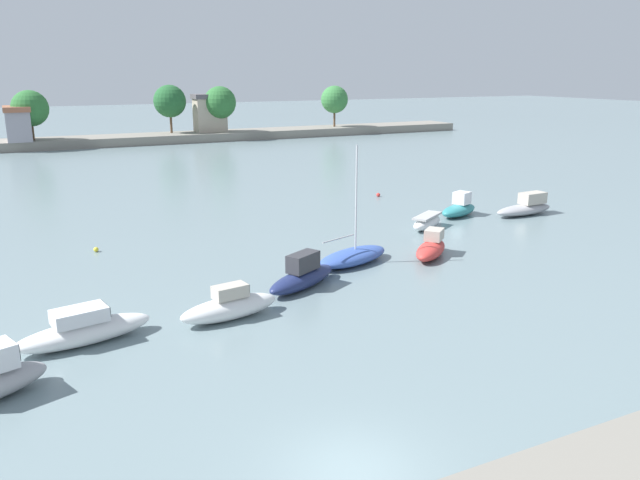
{
  "coord_description": "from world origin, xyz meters",
  "views": [
    {
      "loc": [
        -7.42,
        -13.05,
        10.73
      ],
      "look_at": [
        8.59,
        19.42,
        0.89
      ],
      "focal_mm": 35.11,
      "sensor_mm": 36.0,
      "label": 1
    }
  ],
  "objects_px": {
    "moored_boat_1": "(84,330)",
    "mooring_buoy_2": "(378,195)",
    "moored_boat_2": "(230,306)",
    "moored_boat_5": "(431,248)",
    "moored_boat_6": "(427,222)",
    "moored_boat_4": "(353,256)",
    "moored_boat_3": "(302,276)",
    "moored_boat_7": "(459,208)",
    "moored_boat_8": "(526,207)",
    "mooring_buoy_1": "(96,250)"
  },
  "relations": [
    {
      "from": "moored_boat_6",
      "to": "moored_boat_8",
      "type": "relative_size",
      "value": 0.7
    },
    {
      "from": "moored_boat_7",
      "to": "moored_boat_2",
      "type": "bearing_deg",
      "value": -173.98
    },
    {
      "from": "moored_boat_3",
      "to": "moored_boat_8",
      "type": "relative_size",
      "value": 0.92
    },
    {
      "from": "moored_boat_6",
      "to": "mooring_buoy_1",
      "type": "distance_m",
      "value": 22.01
    },
    {
      "from": "moored_boat_3",
      "to": "moored_boat_7",
      "type": "xyz_separation_m",
      "value": [
        17.53,
        9.54,
        -0.03
      ]
    },
    {
      "from": "moored_boat_5",
      "to": "moored_boat_4",
      "type": "bearing_deg",
      "value": 129.85
    },
    {
      "from": "moored_boat_2",
      "to": "moored_boat_5",
      "type": "bearing_deg",
      "value": 7.15
    },
    {
      "from": "moored_boat_3",
      "to": "mooring_buoy_2",
      "type": "xyz_separation_m",
      "value": [
        15.91,
        18.65,
        -0.45
      ]
    },
    {
      "from": "moored_boat_2",
      "to": "moored_boat_3",
      "type": "bearing_deg",
      "value": 18.11
    },
    {
      "from": "moored_boat_2",
      "to": "moored_boat_7",
      "type": "relative_size",
      "value": 1.11
    },
    {
      "from": "moored_boat_4",
      "to": "moored_boat_3",
      "type": "bearing_deg",
      "value": -169.66
    },
    {
      "from": "moored_boat_3",
      "to": "mooring_buoy_2",
      "type": "distance_m",
      "value": 24.52
    },
    {
      "from": "moored_boat_3",
      "to": "moored_boat_8",
      "type": "bearing_deg",
      "value": -9.89
    },
    {
      "from": "moored_boat_2",
      "to": "moored_boat_5",
      "type": "height_order",
      "value": "moored_boat_2"
    },
    {
      "from": "moored_boat_4",
      "to": "mooring_buoy_2",
      "type": "bearing_deg",
      "value": 35.49
    },
    {
      "from": "moored_boat_4",
      "to": "moored_boat_6",
      "type": "bearing_deg",
      "value": 10.71
    },
    {
      "from": "moored_boat_1",
      "to": "mooring_buoy_1",
      "type": "relative_size",
      "value": 18.75
    },
    {
      "from": "moored_boat_8",
      "to": "moored_boat_5",
      "type": "bearing_deg",
      "value": -158.99
    },
    {
      "from": "moored_boat_7",
      "to": "mooring_buoy_1",
      "type": "height_order",
      "value": "moored_boat_7"
    },
    {
      "from": "moored_boat_6",
      "to": "mooring_buoy_2",
      "type": "relative_size",
      "value": 11.3
    },
    {
      "from": "moored_boat_1",
      "to": "moored_boat_2",
      "type": "height_order",
      "value": "moored_boat_2"
    },
    {
      "from": "moored_boat_1",
      "to": "moored_boat_2",
      "type": "distance_m",
      "value": 6.13
    },
    {
      "from": "moored_boat_1",
      "to": "mooring_buoy_2",
      "type": "relative_size",
      "value": 16.66
    },
    {
      "from": "moored_boat_6",
      "to": "moored_boat_3",
      "type": "bearing_deg",
      "value": 177.36
    },
    {
      "from": "moored_boat_6",
      "to": "moored_boat_7",
      "type": "bearing_deg",
      "value": -6.52
    },
    {
      "from": "moored_boat_3",
      "to": "mooring_buoy_1",
      "type": "relative_size",
      "value": 16.66
    },
    {
      "from": "moored_boat_2",
      "to": "moored_boat_4",
      "type": "bearing_deg",
      "value": 19.31
    },
    {
      "from": "moored_boat_3",
      "to": "mooring_buoy_1",
      "type": "bearing_deg",
      "value": 98.25
    },
    {
      "from": "moored_boat_5",
      "to": "mooring_buoy_1",
      "type": "height_order",
      "value": "moored_boat_5"
    },
    {
      "from": "moored_boat_2",
      "to": "moored_boat_7",
      "type": "xyz_separation_m",
      "value": [
        22.18,
        11.89,
        0.01
      ]
    },
    {
      "from": "moored_boat_5",
      "to": "mooring_buoy_2",
      "type": "height_order",
      "value": "moored_boat_5"
    },
    {
      "from": "moored_boat_6",
      "to": "mooring_buoy_2",
      "type": "xyz_separation_m",
      "value": [
        2.91,
        11.29,
        -0.3
      ]
    },
    {
      "from": "moored_boat_5",
      "to": "moored_boat_8",
      "type": "distance_m",
      "value": 14.56
    },
    {
      "from": "moored_boat_2",
      "to": "mooring_buoy_2",
      "type": "height_order",
      "value": "moored_boat_2"
    },
    {
      "from": "moored_boat_2",
      "to": "moored_boat_1",
      "type": "bearing_deg",
      "value": 170.47
    },
    {
      "from": "moored_boat_3",
      "to": "moored_boat_5",
      "type": "xyz_separation_m",
      "value": [
        9.14,
        1.57,
        -0.06
      ]
    },
    {
      "from": "mooring_buoy_2",
      "to": "mooring_buoy_1",
      "type": "bearing_deg",
      "value": -163.7
    },
    {
      "from": "moored_boat_5",
      "to": "moored_boat_7",
      "type": "distance_m",
      "value": 11.58
    },
    {
      "from": "moored_boat_3",
      "to": "mooring_buoy_2",
      "type": "relative_size",
      "value": 14.8
    },
    {
      "from": "moored_boat_3",
      "to": "moored_boat_6",
      "type": "height_order",
      "value": "moored_boat_3"
    },
    {
      "from": "moored_boat_8",
      "to": "mooring_buoy_1",
      "type": "xyz_separation_m",
      "value": [
        -31.0,
        3.87,
        -0.44
      ]
    },
    {
      "from": "mooring_buoy_1",
      "to": "mooring_buoy_2",
      "type": "relative_size",
      "value": 0.89
    },
    {
      "from": "moored_boat_4",
      "to": "moored_boat_7",
      "type": "xyz_separation_m",
      "value": [
        13.23,
        7.13,
        0.14
      ]
    },
    {
      "from": "moored_boat_7",
      "to": "moored_boat_5",
      "type": "bearing_deg",
      "value": -158.65
    },
    {
      "from": "moored_boat_5",
      "to": "moored_boat_8",
      "type": "relative_size",
      "value": 0.73
    },
    {
      "from": "moored_boat_1",
      "to": "mooring_buoy_1",
      "type": "bearing_deg",
      "value": 70.39
    },
    {
      "from": "mooring_buoy_1",
      "to": "mooring_buoy_2",
      "type": "xyz_separation_m",
      "value": [
        24.53,
        7.17,
        0.02
      ]
    },
    {
      "from": "moored_boat_6",
      "to": "moored_boat_8",
      "type": "height_order",
      "value": "moored_boat_8"
    },
    {
      "from": "moored_boat_4",
      "to": "mooring_buoy_2",
      "type": "xyz_separation_m",
      "value": [
        11.61,
        16.24,
        -0.28
      ]
    },
    {
      "from": "moored_boat_4",
      "to": "moored_boat_5",
      "type": "distance_m",
      "value": 4.92
    }
  ]
}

